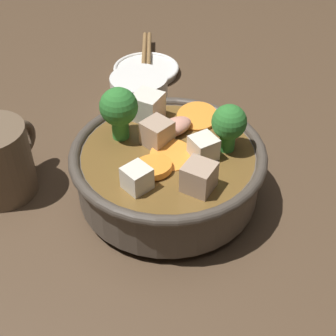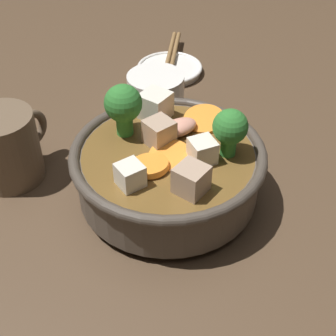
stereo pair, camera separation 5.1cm
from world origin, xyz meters
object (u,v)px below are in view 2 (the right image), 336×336
(tea_cup, at_px, (156,94))
(chopsticks_pair, at_px, (170,64))
(stirfry_bowl, at_px, (168,165))
(side_saucer, at_px, (170,69))
(dark_mug, at_px, (6,147))

(tea_cup, relative_size, chopsticks_pair, 0.39)
(stirfry_bowl, height_order, side_saucer, stirfry_bowl)
(dark_mug, bearing_deg, side_saucer, -0.69)
(chopsticks_pair, bearing_deg, side_saucer, 153.43)
(chopsticks_pair, bearing_deg, dark_mug, 179.31)
(side_saucer, distance_m, tea_cup, 0.12)
(dark_mug, bearing_deg, tea_cup, -14.43)
(side_saucer, xyz_separation_m, tea_cup, (-0.10, -0.05, 0.02))
(side_saucer, distance_m, dark_mug, 0.32)
(stirfry_bowl, relative_size, dark_mug, 2.08)
(side_saucer, xyz_separation_m, chopsticks_pair, (0.00, -0.00, 0.01))
(dark_mug, relative_size, chopsticks_pair, 0.50)
(stirfry_bowl, xyz_separation_m, side_saucer, (0.23, 0.17, -0.04))
(stirfry_bowl, bearing_deg, chopsticks_pair, 35.86)
(tea_cup, relative_size, dark_mug, 0.78)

